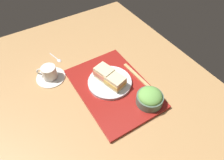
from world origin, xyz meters
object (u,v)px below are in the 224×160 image
object	(u,v)px
chopsticks_pair	(138,77)
coffee_cup	(49,74)
sandwich_plate	(110,82)
teaspoon	(58,59)
sandwich_near	(115,81)
salad_bowl	(150,98)
sandwich_far	(104,73)

from	to	relation	value
chopsticks_pair	coffee_cup	xyz separation A→B (cm)	(23.32, 35.33, 0.94)
sandwich_plate	teaspoon	size ratio (longest dim) A/B	2.10
sandwich_near	salad_bowl	world-z (taller)	salad_bowl
sandwich_plate	sandwich_near	xyz separation A→B (cm)	(-3.40, -0.84, 3.33)
sandwich_plate	teaspoon	xyz separation A→B (cm)	(29.85, 14.14, -1.82)
chopsticks_pair	coffee_cup	world-z (taller)	coffee_cup
sandwich_far	sandwich_plate	bearing A→B (deg)	-166.20
sandwich_plate	sandwich_near	world-z (taller)	sandwich_near
sandwich_near	teaspoon	bearing A→B (deg)	24.24
sandwich_plate	coffee_cup	world-z (taller)	coffee_cup
chopsticks_pair	salad_bowl	bearing A→B (deg)	161.58
sandwich_far	coffee_cup	bearing A→B (deg)	52.72
sandwich_plate	sandwich_far	xyz separation A→B (cm)	(3.40, 0.84, 3.56)
teaspoon	coffee_cup	bearing A→B (deg)	143.29
chopsticks_pair	coffee_cup	distance (cm)	42.34
sandwich_near	teaspoon	xyz separation A→B (cm)	(33.26, 14.97, -5.15)
sandwich_plate	coffee_cup	distance (cm)	29.29
sandwich_near	sandwich_far	bearing A→B (deg)	13.80
coffee_cup	teaspoon	world-z (taller)	coffee_cup
sandwich_far	coffee_cup	world-z (taller)	sandwich_far
chopsticks_pair	teaspoon	bearing A→B (deg)	39.26
sandwich_far	teaspoon	size ratio (longest dim) A/B	1.00
sandwich_near	chopsticks_pair	world-z (taller)	sandwich_near
salad_bowl	chopsticks_pair	size ratio (longest dim) A/B	0.54
salad_bowl	coffee_cup	distance (cm)	48.50
salad_bowl	coffee_cup	world-z (taller)	salad_bowl
sandwich_plate	sandwich_near	size ratio (longest dim) A/B	2.13
chopsticks_pair	sandwich_plate	bearing A→B (deg)	73.89
salad_bowl	teaspoon	size ratio (longest dim) A/B	1.18
sandwich_plate	sandwich_near	distance (cm)	4.84
sandwich_near	sandwich_far	world-z (taller)	sandwich_far
coffee_cup	sandwich_plate	bearing A→B (deg)	-131.59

